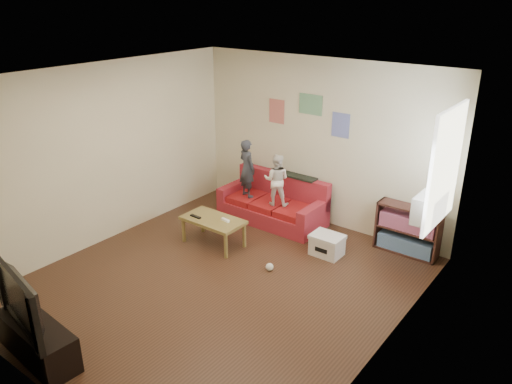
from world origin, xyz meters
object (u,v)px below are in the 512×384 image
Objects in this scene: sofa at (274,205)px; bookshelf at (407,233)px; child_b at (276,180)px; coffee_table at (213,222)px; child_a at (247,168)px; television at (29,297)px; tv_stand at (38,341)px; file_box at (327,245)px.

sofa reaches higher than bookshelf.
child_b reaches higher than coffee_table.
coffee_table is (-0.22, -1.29, 0.10)m from sofa.
child_a is 0.85× the size of television.
tv_stand is (0.23, -3.03, -0.16)m from coffee_table.
bookshelf is at bearing -153.69° from child_a.
coffee_table is 0.82× the size of television.
child_b is (0.15, -0.16, 0.54)m from sofa.
bookshelf is 0.83× the size of tv_stand.
child_b is 1.26m from coffee_table.
tv_stand is at bearing 63.51° from child_b.
sofa is at bearing -173.86° from bookshelf.
child_b is 0.74× the size of television.
coffee_table is at bearing 98.19° from tv_stand.
child_a reaches higher than television.
child_a is 1.25m from coffee_table.
sofa is 1.31m from coffee_table.
child_a is at bearing 106.99° from television.
child_a reaches higher than tv_stand.
sofa reaches higher than file_box.
television is (0.23, -3.03, 0.38)m from coffee_table.
tv_stand is (0.46, -4.15, -0.66)m from child_a.
file_box is 0.42× the size of tv_stand.
file_box is at bearing 138.09° from child_b.
child_a is 4.18m from television.
child_a is 0.60m from child_b.
coffee_table is at bearing -153.89° from file_box.
child_b reaches higher than file_box.
sofa is 3.84× the size of file_box.
tv_stand is at bearing -85.66° from coffee_table.
child_b is 4.15m from television.
sofa reaches higher than tv_stand.
coffee_table is (0.23, -1.12, -0.50)m from child_a.
child_a reaches higher than coffee_table.
bookshelf is (2.44, 1.52, -0.04)m from coffee_table.
television is (0.46, -4.15, -0.12)m from child_a.
bookshelf is 5.06m from tv_stand.
television is at bearing -89.88° from sofa.
bookshelf is at bearing 74.71° from television.
tv_stand is (0.01, -4.31, -0.05)m from sofa.
file_box is (1.54, 0.76, -0.20)m from coffee_table.
sofa is 4.34m from television.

